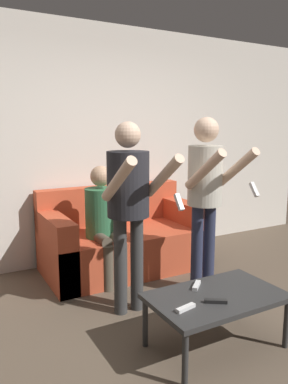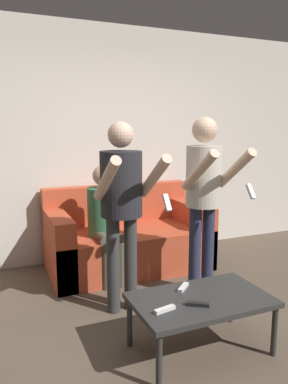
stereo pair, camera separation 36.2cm
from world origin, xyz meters
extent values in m
plane|color=brown|center=(0.00, 0.00, 0.00)|extent=(14.00, 14.00, 0.00)
cube|color=silver|center=(0.00, 2.19, 1.35)|extent=(6.40, 0.06, 2.70)
cube|color=#C64C2D|center=(0.06, 1.67, 0.22)|extent=(1.73, 0.90, 0.44)
cube|color=#C64C2D|center=(0.06, 2.04, 0.67)|extent=(1.73, 0.16, 0.44)
cube|color=#C64C2D|center=(-0.71, 1.67, 0.34)|extent=(0.20, 0.90, 0.69)
cube|color=#C64C2D|center=(0.83, 1.67, 0.34)|extent=(0.20, 0.90, 0.69)
cylinder|color=#383838|center=(-0.41, 0.78, 0.42)|extent=(0.11, 0.11, 0.83)
cylinder|color=#383838|center=(-0.25, 0.78, 0.42)|extent=(0.11, 0.11, 0.83)
cylinder|color=#232328|center=(-0.33, 0.78, 1.10)|extent=(0.34, 0.34, 0.53)
sphere|color=beige|center=(-0.33, 0.78, 1.50)|extent=(0.21, 0.21, 0.21)
cylinder|color=beige|center=(-0.52, 0.56, 1.17)|extent=(0.08, 0.50, 0.39)
cylinder|color=beige|center=(-0.14, 0.56, 1.17)|extent=(0.08, 0.50, 0.39)
cube|color=white|center=(-0.14, 0.33, 1.01)|extent=(0.04, 0.10, 0.12)
cylinder|color=#282D47|center=(0.38, 0.78, 0.42)|extent=(0.11, 0.11, 0.85)
cylinder|color=#282D47|center=(0.52, 0.78, 0.42)|extent=(0.11, 0.11, 0.85)
cylinder|color=beige|center=(0.45, 0.78, 1.12)|extent=(0.31, 0.31, 0.54)
sphere|color=beige|center=(0.45, 0.78, 1.53)|extent=(0.22, 0.22, 0.22)
cylinder|color=beige|center=(0.27, 0.57, 1.20)|extent=(0.08, 0.48, 0.38)
cylinder|color=beige|center=(0.63, 0.57, 1.20)|extent=(0.08, 0.48, 0.38)
cube|color=white|center=(0.63, 0.35, 1.04)|extent=(0.04, 0.10, 0.12)
cylinder|color=brown|center=(-0.33, 1.24, 0.22)|extent=(0.11, 0.11, 0.44)
cylinder|color=brown|center=(-0.18, 1.24, 0.22)|extent=(0.11, 0.11, 0.44)
cylinder|color=brown|center=(-0.33, 1.40, 0.47)|extent=(0.11, 0.32, 0.11)
cylinder|color=brown|center=(-0.18, 1.40, 0.47)|extent=(0.11, 0.32, 0.11)
cylinder|color=#337047|center=(-0.25, 1.56, 0.69)|extent=(0.33, 0.33, 0.50)
sphere|color=tan|center=(-0.25, 1.56, 1.07)|extent=(0.21, 0.21, 0.21)
cube|color=#2D2D2D|center=(-0.03, 0.01, 0.38)|extent=(0.95, 0.58, 0.04)
cylinder|color=#2D2D2D|center=(-0.46, -0.24, 0.18)|extent=(0.04, 0.04, 0.36)
cylinder|color=#2D2D2D|center=(0.41, -0.24, 0.18)|extent=(0.04, 0.04, 0.36)
cylinder|color=#2D2D2D|center=(-0.46, 0.26, 0.18)|extent=(0.04, 0.04, 0.36)
cylinder|color=#2D2D2D|center=(0.41, 0.26, 0.18)|extent=(0.04, 0.04, 0.36)
cube|color=black|center=(-0.11, -0.09, 0.41)|extent=(0.15, 0.11, 0.02)
cube|color=white|center=(-0.34, -0.07, 0.41)|extent=(0.15, 0.06, 0.02)
cube|color=white|center=(-0.07, 0.18, 0.41)|extent=(0.13, 0.13, 0.02)
camera|label=1|loc=(-1.65, -1.90, 1.56)|focal=35.00mm
camera|label=2|loc=(-1.33, -2.06, 1.56)|focal=35.00mm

